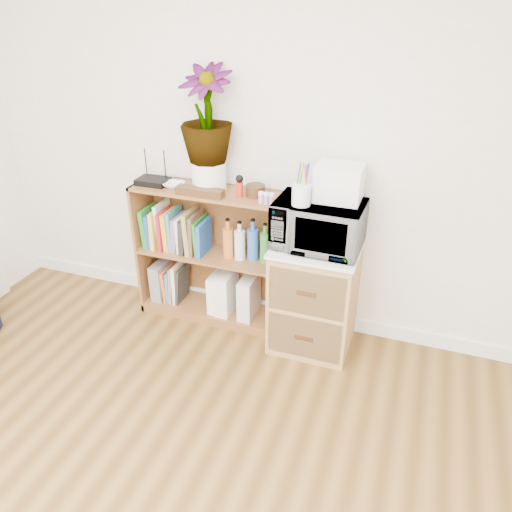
% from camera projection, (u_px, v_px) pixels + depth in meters
% --- Properties ---
extents(skirting_board, '(4.00, 0.02, 0.10)m').
position_uv_depth(skirting_board, '(265.00, 306.00, 3.60)').
color(skirting_board, white).
rests_on(skirting_board, ground).
extents(bookshelf, '(1.00, 0.30, 0.95)m').
position_uv_depth(bookshelf, '(210.00, 256.00, 3.38)').
color(bookshelf, brown).
rests_on(bookshelf, ground).
extents(wicker_unit, '(0.50, 0.45, 0.70)m').
position_uv_depth(wicker_unit, '(314.00, 297.00, 3.16)').
color(wicker_unit, '#9E7542').
rests_on(wicker_unit, ground).
extents(microwave, '(0.52, 0.36, 0.28)m').
position_uv_depth(microwave, '(319.00, 225.00, 2.91)').
color(microwave, silver).
rests_on(microwave, wicker_unit).
extents(pen_cup, '(0.11, 0.11, 0.12)m').
position_uv_depth(pen_cup, '(301.00, 195.00, 2.78)').
color(pen_cup, white).
rests_on(pen_cup, microwave).
extents(small_appliance, '(0.26, 0.22, 0.21)m').
position_uv_depth(small_appliance, '(339.00, 182.00, 2.83)').
color(small_appliance, white).
rests_on(small_appliance, microwave).
extents(router, '(0.20, 0.14, 0.04)m').
position_uv_depth(router, '(153.00, 181.00, 3.24)').
color(router, black).
rests_on(router, bookshelf).
extents(white_bowl, '(0.13, 0.13, 0.03)m').
position_uv_depth(white_bowl, '(174.00, 185.00, 3.19)').
color(white_bowl, white).
rests_on(white_bowl, bookshelf).
extents(plant_pot, '(0.21, 0.21, 0.18)m').
position_uv_depth(plant_pot, '(209.00, 175.00, 3.13)').
color(plant_pot, white).
rests_on(plant_pot, bookshelf).
extents(potted_plant, '(0.32, 0.32, 0.57)m').
position_uv_depth(potted_plant, '(206.00, 115.00, 2.95)').
color(potted_plant, '#2B6B2B').
rests_on(potted_plant, plant_pot).
extents(trinket_box, '(0.31, 0.08, 0.05)m').
position_uv_depth(trinket_box, '(200.00, 192.00, 3.06)').
color(trinket_box, '#33200E').
rests_on(trinket_box, bookshelf).
extents(kokeshi_doll, '(0.04, 0.04, 0.10)m').
position_uv_depth(kokeshi_doll, '(240.00, 190.00, 3.03)').
color(kokeshi_doll, '#AD2615').
rests_on(kokeshi_doll, bookshelf).
extents(wooden_bowl, '(0.12, 0.12, 0.07)m').
position_uv_depth(wooden_bowl, '(255.00, 190.00, 3.05)').
color(wooden_bowl, '#39230F').
rests_on(wooden_bowl, bookshelf).
extents(paint_jars, '(0.11, 0.04, 0.05)m').
position_uv_depth(paint_jars, '(266.00, 199.00, 2.94)').
color(paint_jars, '#CA707C').
rests_on(paint_jars, bookshelf).
extents(file_box, '(0.08, 0.22, 0.28)m').
position_uv_depth(file_box, '(162.00, 279.00, 3.63)').
color(file_box, slate).
rests_on(file_box, bookshelf).
extents(magazine_holder_left, '(0.09, 0.22, 0.28)m').
position_uv_depth(magazine_holder_left, '(218.00, 291.00, 3.49)').
color(magazine_holder_left, white).
rests_on(magazine_holder_left, bookshelf).
extents(magazine_holder_mid, '(0.09, 0.24, 0.30)m').
position_uv_depth(magazine_holder_mid, '(227.00, 292.00, 3.46)').
color(magazine_holder_mid, white).
rests_on(magazine_holder_mid, bookshelf).
extents(magazine_holder_right, '(0.09, 0.24, 0.29)m').
position_uv_depth(magazine_holder_right, '(249.00, 296.00, 3.42)').
color(magazine_holder_right, silver).
rests_on(magazine_holder_right, bookshelf).
extents(cookbooks, '(0.46, 0.20, 0.31)m').
position_uv_depth(cookbooks, '(177.00, 230.00, 3.38)').
color(cookbooks, '#217E25').
rests_on(cookbooks, bookshelf).
extents(liquor_bottles, '(0.39, 0.07, 0.28)m').
position_uv_depth(liquor_bottles, '(251.00, 242.00, 3.22)').
color(liquor_bottles, orange).
rests_on(liquor_bottles, bookshelf).
extents(lower_books, '(0.15, 0.19, 0.29)m').
position_uv_depth(lower_books, '(176.00, 283.00, 3.60)').
color(lower_books, '#CE6224').
rests_on(lower_books, bookshelf).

